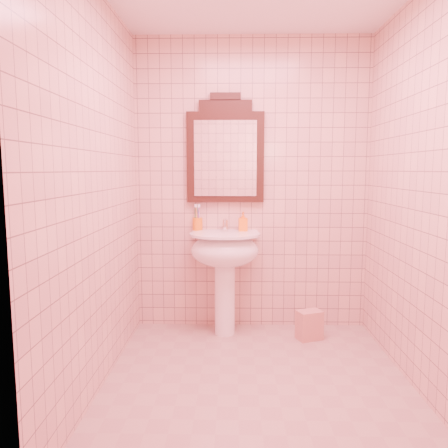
{
  "coord_description": "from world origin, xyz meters",
  "views": [
    {
      "loc": [
        -0.16,
        -2.68,
        1.38
      ],
      "look_at": [
        -0.23,
        0.55,
        0.98
      ],
      "focal_mm": 35.0,
      "sensor_mm": 36.0,
      "label": 1
    }
  ],
  "objects_px": {
    "pedestal_sink": "(225,257)",
    "toothbrush_cup": "(198,224)",
    "mirror": "(225,152)",
    "towel": "(309,325)",
    "soap_dispenser": "(243,222)"
  },
  "relations": [
    {
      "from": "toothbrush_cup",
      "to": "soap_dispenser",
      "type": "relative_size",
      "value": 1.22
    },
    {
      "from": "pedestal_sink",
      "to": "toothbrush_cup",
      "type": "bearing_deg",
      "value": 143.13
    },
    {
      "from": "pedestal_sink",
      "to": "toothbrush_cup",
      "type": "xyz_separation_m",
      "value": [
        -0.24,
        0.18,
        0.26
      ]
    },
    {
      "from": "mirror",
      "to": "towel",
      "type": "relative_size",
      "value": 3.84
    },
    {
      "from": "mirror",
      "to": "towel",
      "type": "height_order",
      "value": "mirror"
    },
    {
      "from": "mirror",
      "to": "toothbrush_cup",
      "type": "bearing_deg",
      "value": -174.96
    },
    {
      "from": "pedestal_sink",
      "to": "mirror",
      "type": "xyz_separation_m",
      "value": [
        0.0,
        0.2,
        0.87
      ]
    },
    {
      "from": "pedestal_sink",
      "to": "mirror",
      "type": "relative_size",
      "value": 0.94
    },
    {
      "from": "pedestal_sink",
      "to": "mirror",
      "type": "bearing_deg",
      "value": 90.0
    },
    {
      "from": "mirror",
      "to": "towel",
      "type": "bearing_deg",
      "value": -23.43
    },
    {
      "from": "mirror",
      "to": "toothbrush_cup",
      "type": "height_order",
      "value": "mirror"
    },
    {
      "from": "mirror",
      "to": "soap_dispenser",
      "type": "relative_size",
      "value": 5.56
    },
    {
      "from": "soap_dispenser",
      "to": "towel",
      "type": "height_order",
      "value": "soap_dispenser"
    },
    {
      "from": "soap_dispenser",
      "to": "towel",
      "type": "distance_m",
      "value": 1.01
    },
    {
      "from": "pedestal_sink",
      "to": "toothbrush_cup",
      "type": "relative_size",
      "value": 4.32
    }
  ]
}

